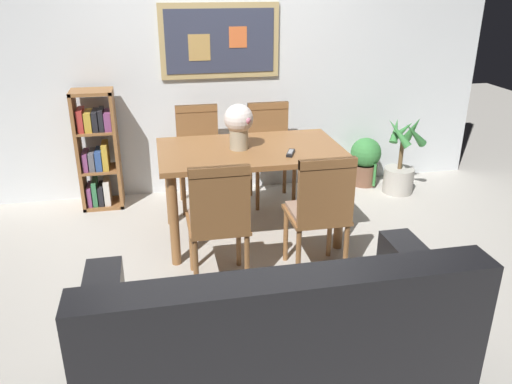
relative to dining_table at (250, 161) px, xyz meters
name	(u,v)px	position (x,y,z in m)	size (l,w,h in m)	color
ground_plane	(254,261)	(-0.06, -0.42, -0.65)	(12.00, 12.00, 0.00)	#B7B2A8
wall_back_with_painting	(221,55)	(-0.06, 1.12, 0.66)	(5.20, 0.14, 2.60)	silver
dining_table	(250,161)	(0.00, 0.00, 0.00)	(1.42, 0.85, 0.75)	brown
dining_chair_far_right	(270,144)	(0.32, 0.72, -0.11)	(0.40, 0.41, 0.91)	brown
dining_chair_far_left	(199,148)	(-0.33, 0.75, -0.11)	(0.40, 0.41, 0.91)	brown
dining_chair_near_right	(320,206)	(0.35, -0.71, -0.11)	(0.40, 0.41, 0.91)	brown
dining_chair_near_left	(219,215)	(-0.35, -0.71, -0.11)	(0.40, 0.41, 0.91)	brown
leather_couch	(274,342)	(-0.22, -1.74, -0.33)	(1.80, 0.84, 0.84)	black
bookshelf	(98,152)	(-1.23, 0.86, -0.13)	(0.36, 0.28, 1.08)	brown
potted_ivy	(365,160)	(1.35, 0.88, -0.39)	(0.31, 0.31, 0.49)	brown
potted_palm	(400,166)	(1.60, 0.61, -0.37)	(0.40, 0.38, 0.78)	#B2ADA3
flower_vase	(239,123)	(-0.09, 0.01, 0.31)	(0.22, 0.23, 0.35)	tan
tv_remote	(291,153)	(0.27, -0.20, 0.11)	(0.10, 0.16, 0.02)	black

